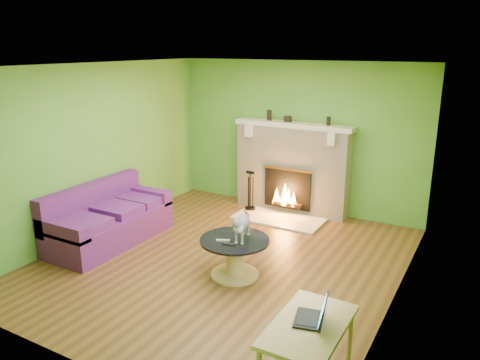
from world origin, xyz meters
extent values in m
plane|color=#513117|center=(0.00, 0.00, 0.00)|extent=(5.00, 5.00, 0.00)
plane|color=white|center=(0.00, 0.00, 2.60)|extent=(5.00, 5.00, 0.00)
plane|color=#508A2D|center=(0.00, 2.50, 1.30)|extent=(5.00, 0.00, 5.00)
plane|color=#508A2D|center=(0.00, -2.50, 1.30)|extent=(5.00, 0.00, 5.00)
plane|color=#508A2D|center=(-2.25, 0.00, 1.30)|extent=(0.00, 5.00, 5.00)
plane|color=#508A2D|center=(2.25, 0.00, 1.30)|extent=(0.00, 5.00, 5.00)
plane|color=silver|center=(2.24, -0.90, 1.55)|extent=(0.00, 1.20, 1.20)
plane|color=white|center=(2.23, -0.90, 1.55)|extent=(0.00, 1.06, 1.06)
cube|color=beige|center=(0.00, 2.33, 0.75)|extent=(2.00, 0.35, 1.50)
cube|color=black|center=(0.00, 2.13, 0.44)|extent=(0.85, 0.03, 0.68)
cube|color=gold|center=(0.00, 2.13, 0.80)|extent=(0.91, 0.02, 0.04)
cylinder|color=black|center=(0.00, 2.10, 0.16)|extent=(0.55, 0.07, 0.07)
cube|color=beige|center=(0.00, 2.30, 1.54)|extent=(2.10, 0.28, 0.08)
cube|color=beige|center=(-0.75, 2.11, 1.40)|extent=(0.12, 0.10, 0.20)
cube|color=beige|center=(0.75, 2.11, 1.40)|extent=(0.12, 0.10, 0.20)
cube|color=beige|center=(0.00, 1.80, 0.01)|extent=(1.50, 0.75, 0.03)
cube|color=beige|center=(0.00, 2.30, 1.54)|extent=(2.10, 0.28, 0.08)
cube|color=#4C185E|center=(-1.80, -0.28, 0.22)|extent=(0.87, 1.92, 0.43)
cube|color=#4C185E|center=(-2.15, -0.28, 0.59)|extent=(0.20, 1.92, 0.54)
cube|color=#4C185E|center=(-1.80, -1.14, 0.49)|extent=(0.87, 0.20, 0.22)
cube|color=#4C185E|center=(-1.80, 0.58, 0.49)|extent=(0.87, 0.20, 0.22)
cube|color=#4C185E|center=(-1.75, -0.82, 0.49)|extent=(0.69, 0.51, 0.12)
cube|color=#4C185E|center=(-1.75, -0.18, 0.49)|extent=(0.69, 0.51, 0.12)
cube|color=#4C185E|center=(-1.75, 0.36, 0.49)|extent=(0.69, 0.51, 0.12)
cylinder|color=tan|center=(0.35, -0.30, 0.02)|extent=(0.62, 0.62, 0.03)
cylinder|color=tan|center=(0.35, -0.30, 0.25)|extent=(0.22, 0.22, 0.43)
cylinder|color=black|center=(0.35, -0.30, 0.49)|extent=(0.88, 0.88, 0.03)
cube|color=tan|center=(1.95, -1.88, 0.68)|extent=(0.55, 0.95, 0.04)
cylinder|color=tan|center=(1.72, -1.45, 0.33)|extent=(0.04, 0.04, 0.66)
cylinder|color=tan|center=(2.18, -1.45, 0.33)|extent=(0.04, 0.04, 0.66)
cube|color=gray|center=(0.25, -0.42, 0.51)|extent=(0.17, 0.11, 0.02)
cube|color=black|center=(0.37, -0.48, 0.51)|extent=(0.16, 0.06, 0.02)
cylinder|color=black|center=(-0.46, 2.33, 1.67)|extent=(0.08, 0.08, 0.18)
cylinder|color=black|center=(0.61, 2.33, 1.65)|extent=(0.07, 0.07, 0.14)
cube|color=black|center=(-0.11, 2.33, 1.63)|extent=(0.12, 0.08, 0.10)
camera|label=1|loc=(3.07, -4.99, 2.85)|focal=35.00mm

